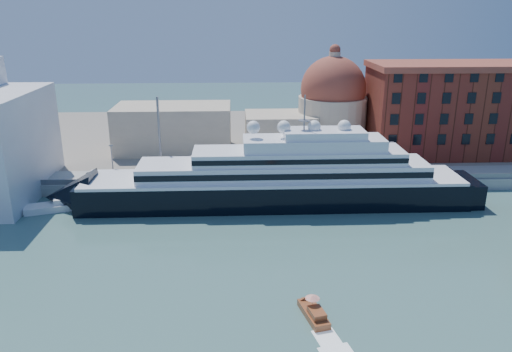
{
  "coord_description": "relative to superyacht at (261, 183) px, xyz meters",
  "views": [
    {
      "loc": [
        -3.82,
        -71.74,
        37.95
      ],
      "look_at": [
        0.07,
        18.0,
        7.75
      ],
      "focal_mm": 35.0,
      "sensor_mm": 36.0,
      "label": 1
    }
  ],
  "objects": [
    {
      "name": "service_barge",
      "position": [
        -40.96,
        -1.34,
        -3.79
      ],
      "size": [
        11.62,
        6.71,
        2.48
      ],
      "rotation": [
        0.0,
        0.0,
        0.29
      ],
      "color": "white",
      "rests_on": "ground"
    },
    {
      "name": "ground",
      "position": [
        -1.36,
        -23.0,
        -4.5
      ],
      "size": [
        400.0,
        400.0,
        0.0
      ],
      "primitive_type": "plane",
      "color": "#3B6663",
      "rests_on": "ground"
    },
    {
      "name": "warehouse",
      "position": [
        50.64,
        29.0,
        9.29
      ],
      "size": [
        43.0,
        19.0,
        23.25
      ],
      "color": "maroon",
      "rests_on": "land"
    },
    {
      "name": "land",
      "position": [
        -1.36,
        52.0,
        -3.5
      ],
      "size": [
        260.0,
        72.0,
        2.0
      ],
      "primitive_type": "cube",
      "color": "slate",
      "rests_on": "ground"
    },
    {
      "name": "superyacht",
      "position": [
        0.0,
        0.0,
        0.0
      ],
      "size": [
        87.27,
        12.1,
        26.08
      ],
      "color": "black",
      "rests_on": "ground"
    },
    {
      "name": "quay_fence",
      "position": [
        -1.36,
        6.5,
        -1.4
      ],
      "size": [
        180.0,
        0.1,
        1.2
      ],
      "primitive_type": "cube",
      "color": "slate",
      "rests_on": "quay"
    },
    {
      "name": "church",
      "position": [
        5.02,
        34.72,
        6.41
      ],
      "size": [
        66.0,
        18.0,
        25.5
      ],
      "color": "beige",
      "rests_on": "land"
    },
    {
      "name": "water_taxi",
      "position": [
        4.68,
        -39.87,
        -3.76
      ],
      "size": [
        3.57,
        6.79,
        3.07
      ],
      "rotation": [
        0.0,
        0.0,
        0.23
      ],
      "color": "brown",
      "rests_on": "ground"
    },
    {
      "name": "quay",
      "position": [
        -1.36,
        11.0,
        -3.25
      ],
      "size": [
        180.0,
        10.0,
        2.5
      ],
      "primitive_type": "cube",
      "color": "gray",
      "rests_on": "ground"
    },
    {
      "name": "lamp_posts",
      "position": [
        -14.03,
        9.27,
        5.34
      ],
      "size": [
        120.8,
        2.4,
        18.0
      ],
      "color": "slate",
      "rests_on": "quay"
    }
  ]
}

